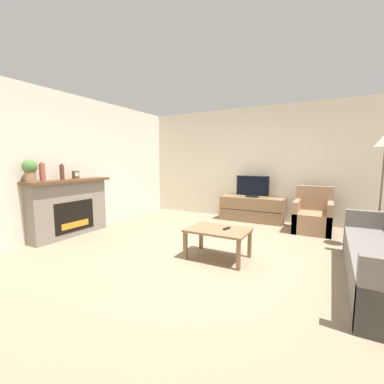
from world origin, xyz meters
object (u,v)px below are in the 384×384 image
coffee_table (218,233)px  tv_stand (252,209)px  fireplace (69,207)px  mantel_vase_centre_left (62,172)px  potted_plant (30,169)px  tv (252,187)px  mantel_vase_left (42,172)px  remote (227,228)px  armchair (313,217)px  mantel_clock (76,175)px

coffee_table → tv_stand: bearing=94.6°
fireplace → mantel_vase_centre_left: size_ratio=5.50×
fireplace → coffee_table: 2.94m
potted_plant → tv: size_ratio=0.47×
mantel_vase_left → coffee_table: size_ratio=0.37×
fireplace → remote: 3.06m
coffee_table → tv: bearing=94.6°
tv_stand → mantel_vase_left: bearing=-129.1°
armchair → coffee_table: size_ratio=1.03×
potted_plant → tv: 4.47m
tv_stand → armchair: 1.37m
mantel_clock → mantel_vase_centre_left: bearing=-90.2°
mantel_vase_left → tv: size_ratio=0.43×
tv → tv_stand: bearing=90.0°
armchair → coffee_table: bearing=-116.6°
tv_stand → fireplace: bearing=-133.7°
fireplace → mantel_clock: bearing=83.8°
mantel_vase_left → coffee_table: bearing=14.5°
mantel_vase_centre_left → remote: (3.02, 0.45, -0.77)m
mantel_vase_centre_left → mantel_clock: mantel_vase_centre_left is taller
mantel_vase_centre_left → armchair: (4.03, 2.63, -0.93)m
armchair → tv: bearing=166.0°
potted_plant → coffee_table: size_ratio=0.41×
mantel_clock → tv: bearing=44.8°
armchair → coffee_table: (-1.12, -2.24, 0.09)m
fireplace → mantel_vase_left: 0.84m
tv → mantel_vase_left: bearing=-129.1°
tv → coffee_table: 2.62m
coffee_table → remote: (0.11, 0.06, 0.07)m
mantel_vase_left → armchair: 5.11m
tv_stand → tv: 0.52m
fireplace → potted_plant: (0.02, -0.68, 0.74)m
tv → fireplace: bearing=-133.7°
fireplace → remote: bearing=6.1°
mantel_vase_left → tv_stand: bearing=50.9°
armchair → fireplace: bearing=-148.2°
armchair → mantel_clock: bearing=-149.7°
tv → armchair: tv is taller
remote → mantel_vase_centre_left: bearing=-160.3°
mantel_vase_centre_left → tv: bearing=47.7°
coffee_table → potted_plant: bearing=-161.9°
mantel_vase_centre_left → coffee_table: bearing=7.6°
mantel_vase_left → tv: (2.70, 3.33, -0.43)m
mantel_clock → armchair: mantel_clock is taller
mantel_vase_left → mantel_clock: (0.00, 0.64, -0.08)m
tv → coffee_table: bearing=-85.4°
mantel_vase_left → armchair: size_ratio=0.36×
tv → mantel_vase_centre_left: bearing=-132.3°
mantel_vase_centre_left → potted_plant: potted_plant is taller
mantel_clock → coffee_table: bearing=2.1°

